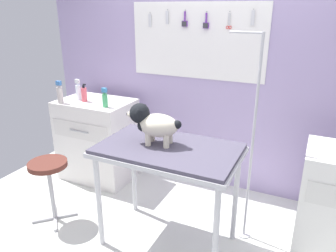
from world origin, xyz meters
TOP-DOWN VIEW (x-y plane):
  - ground at (0.00, 0.00)m, footprint 4.40×4.00m
  - rear_wall_panel at (-0.01, 1.28)m, footprint 4.00×0.11m
  - grooming_table at (0.02, 0.13)m, footprint 1.10×0.66m
  - grooming_arm at (0.58, 0.48)m, footprint 0.30×0.11m
  - dog at (-0.12, 0.14)m, footprint 0.44×0.25m
  - counter_left at (-1.20, 0.82)m, footprint 0.80×0.58m
  - stool at (-1.08, -0.05)m, footprint 0.34×0.34m
  - pump_bottle_white at (-1.47, 0.59)m, footprint 0.06×0.06m
  - spray_bottle_short at (-1.29, 0.76)m, footprint 0.06×0.06m
  - shampoo_bottle at (-0.96, 0.68)m, footprint 0.06×0.06m
  - detangler_spray at (-1.39, 0.78)m, footprint 0.05×0.05m

SIDE VIEW (x-z plane):
  - ground at x=0.00m, z-range -0.04..0.00m
  - counter_left at x=-1.20m, z-range 0.00..0.92m
  - stool at x=-1.08m, z-range 0.19..0.79m
  - grooming_table at x=0.02m, z-range 0.35..1.23m
  - grooming_arm at x=0.58m, z-range -0.05..1.67m
  - spray_bottle_short at x=-1.29m, z-range 0.90..1.10m
  - shampoo_bottle at x=-0.96m, z-range 0.90..1.10m
  - detangler_spray at x=-1.39m, z-range 0.90..1.13m
  - pump_bottle_white at x=-1.47m, z-range 0.90..1.14m
  - dog at x=-0.12m, z-range 0.89..1.20m
  - rear_wall_panel at x=-0.01m, z-range 0.01..2.31m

